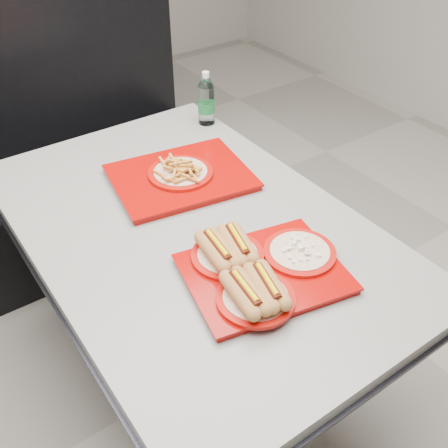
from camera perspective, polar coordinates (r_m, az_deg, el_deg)
ground at (r=2.13m, az=-2.77°, el=-16.00°), size 6.00×6.00×0.00m
diner_table at (r=1.69m, az=-3.36°, el=-4.31°), size 0.92×1.42×0.75m
booth_bench at (r=2.62m, az=-16.23°, el=6.22°), size 1.30×0.57×1.35m
tray_near at (r=1.38m, az=3.70°, el=-4.92°), size 0.46×0.40×0.09m
tray_far at (r=1.76m, az=-4.74°, el=5.41°), size 0.50×0.42×0.09m
water_bottle at (r=2.09m, az=-1.95°, el=13.18°), size 0.07×0.07×0.21m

